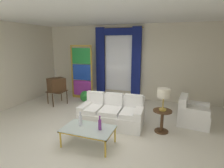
{
  "coord_description": "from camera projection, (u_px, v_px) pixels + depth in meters",
  "views": [
    {
      "loc": [
        1.87,
        -4.15,
        2.27
      ],
      "look_at": [
        0.08,
        0.9,
        1.05
      ],
      "focal_mm": 28.8,
      "sensor_mm": 36.0,
      "label": 1
    }
  ],
  "objects": [
    {
      "name": "couch_white_long",
      "position": [
        112.0,
        113.0,
        5.15
      ],
      "size": [
        1.8,
        1.01,
        0.86
      ],
      "color": "white",
      "rests_on": "ground"
    },
    {
      "name": "stained_glass_divider",
      "position": [
        82.0,
        73.0,
        7.41
      ],
      "size": [
        0.95,
        0.05,
        2.2
      ],
      "color": "gold",
      "rests_on": "ground"
    },
    {
      "name": "peacock_figurine",
      "position": [
        84.0,
        97.0,
        7.05
      ],
      "size": [
        0.44,
        0.6,
        0.5
      ],
      "color": "beige",
      "rests_on": "ground"
    },
    {
      "name": "wall_left",
      "position": [
        9.0,
        66.0,
        6.34
      ],
      "size": [
        0.12,
        7.0,
        3.0
      ],
      "primitive_type": "cube",
      "color": "beige",
      "rests_on": "ground"
    },
    {
      "name": "round_side_table",
      "position": [
        162.0,
        119.0,
        4.64
      ],
      "size": [
        0.48,
        0.48,
        0.59
      ],
      "color": "#472D19",
      "rests_on": "ground"
    },
    {
      "name": "ground_plane",
      "position": [
        98.0,
        128.0,
        4.93
      ],
      "size": [
        16.0,
        16.0,
        0.0
      ],
      "primitive_type": "plane",
      "color": "silver"
    },
    {
      "name": "wall_rear",
      "position": [
        128.0,
        62.0,
        7.41
      ],
      "size": [
        8.0,
        0.12,
        3.0
      ],
      "primitive_type": "cube",
      "color": "beige",
      "rests_on": "ground"
    },
    {
      "name": "curtained_window",
      "position": [
        118.0,
        57.0,
        7.32
      ],
      "size": [
        2.0,
        0.17,
        2.7
      ],
      "color": "white",
      "rests_on": "ground"
    },
    {
      "name": "vintage_tv",
      "position": [
        56.0,
        85.0,
        6.74
      ],
      "size": [
        0.73,
        0.76,
        1.35
      ],
      "color": "#472D19",
      "rests_on": "ground"
    },
    {
      "name": "bottle_blue_decanter",
      "position": [
        100.0,
        124.0,
        3.92
      ],
      "size": [
        0.07,
        0.07,
        0.33
      ],
      "color": "#753384",
      "rests_on": "coffee_table"
    },
    {
      "name": "coffee_table",
      "position": [
        88.0,
        130.0,
        4.03
      ],
      "size": [
        1.15,
        0.69,
        0.41
      ],
      "color": "silver",
      "rests_on": "ground"
    },
    {
      "name": "ceiling_slab",
      "position": [
        108.0,
        16.0,
        4.99
      ],
      "size": [
        8.0,
        7.6,
        0.04
      ],
      "primitive_type": "cube",
      "color": "white"
    },
    {
      "name": "table_lamp_brass",
      "position": [
        164.0,
        94.0,
        4.49
      ],
      "size": [
        0.32,
        0.32,
        0.57
      ],
      "color": "#B29338",
      "rests_on": "round_side_table"
    },
    {
      "name": "armchair_white",
      "position": [
        192.0,
        114.0,
        5.12
      ],
      "size": [
        0.91,
        0.9,
        0.8
      ],
      "color": "white",
      "rests_on": "ground"
    },
    {
      "name": "bottle_crystal_tall",
      "position": [
        80.0,
        120.0,
        4.11
      ],
      "size": [
        0.08,
        0.08,
        0.35
      ],
      "color": "silver",
      "rests_on": "coffee_table"
    }
  ]
}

